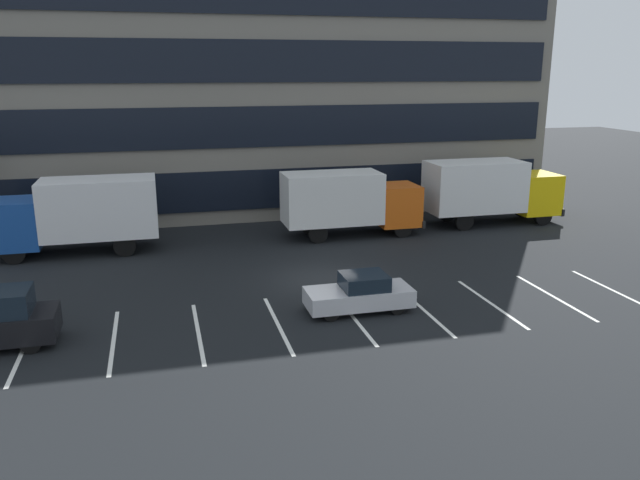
{
  "coord_description": "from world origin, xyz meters",
  "views": [
    {
      "loc": [
        -6.62,
        -25.22,
        8.84
      ],
      "look_at": [
        0.24,
        1.26,
        1.4
      ],
      "focal_mm": 35.68,
      "sensor_mm": 36.0,
      "label": 1
    }
  ],
  "objects_px": {
    "box_truck_blue": "(78,212)",
    "box_truck_yellow": "(490,189)",
    "box_truck_orange": "(349,200)",
    "sedan_silver": "(360,294)"
  },
  "relations": [
    {
      "from": "box_truck_orange",
      "to": "sedan_silver",
      "type": "bearing_deg",
      "value": -104.8
    },
    {
      "from": "box_truck_yellow",
      "to": "box_truck_blue",
      "type": "height_order",
      "value": "box_truck_yellow"
    },
    {
      "from": "box_truck_yellow",
      "to": "box_truck_blue",
      "type": "xyz_separation_m",
      "value": [
        -22.41,
        -0.52,
        -0.02
      ]
    },
    {
      "from": "box_truck_yellow",
      "to": "sedan_silver",
      "type": "height_order",
      "value": "box_truck_yellow"
    },
    {
      "from": "box_truck_blue",
      "to": "sedan_silver",
      "type": "bearing_deg",
      "value": -44.59
    },
    {
      "from": "box_truck_orange",
      "to": "box_truck_yellow",
      "type": "distance_m",
      "value": 8.74
    },
    {
      "from": "box_truck_blue",
      "to": "box_truck_yellow",
      "type": "bearing_deg",
      "value": 1.32
    },
    {
      "from": "box_truck_blue",
      "to": "box_truck_orange",
      "type": "bearing_deg",
      "value": -0.35
    },
    {
      "from": "box_truck_orange",
      "to": "box_truck_blue",
      "type": "bearing_deg",
      "value": 179.65
    },
    {
      "from": "box_truck_orange",
      "to": "box_truck_yellow",
      "type": "xyz_separation_m",
      "value": [
        8.72,
        0.6,
        0.12
      ]
    }
  ]
}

